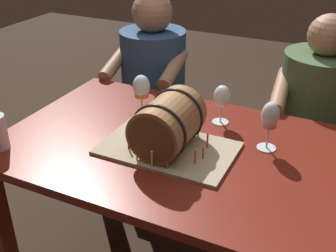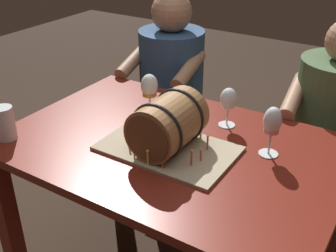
{
  "view_description": "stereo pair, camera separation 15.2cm",
  "coord_description": "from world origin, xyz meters",
  "px_view_note": "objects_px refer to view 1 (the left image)",
  "views": [
    {
      "loc": [
        0.6,
        -1.25,
        1.57
      ],
      "look_at": [
        0.02,
        -0.05,
        0.85
      ],
      "focal_mm": 45.08,
      "sensor_mm": 36.0,
      "label": 1
    },
    {
      "loc": [
        0.73,
        -1.18,
        1.57
      ],
      "look_at": [
        0.02,
        -0.05,
        0.85
      ],
      "focal_mm": 45.08,
      "sensor_mm": 36.0,
      "label": 2
    }
  ],
  "objects_px": {
    "barrel_cake": "(168,127)",
    "wine_glass_amber": "(141,89)",
    "wine_glass_rose": "(270,118)",
    "person_seated_right": "(311,133)",
    "wine_glass_empty": "(222,98)",
    "dining_table": "(169,168)",
    "person_seated_left": "(154,99)"
  },
  "relations": [
    {
      "from": "barrel_cake",
      "to": "person_seated_right",
      "type": "xyz_separation_m",
      "value": [
        0.43,
        0.77,
        -0.31
      ]
    },
    {
      "from": "person_seated_left",
      "to": "wine_glass_empty",
      "type": "bearing_deg",
      "value": -40.06
    },
    {
      "from": "wine_glass_rose",
      "to": "person_seated_left",
      "type": "bearing_deg",
      "value": 142.89
    },
    {
      "from": "barrel_cake",
      "to": "wine_glass_rose",
      "type": "bearing_deg",
      "value": 27.33
    },
    {
      "from": "wine_glass_rose",
      "to": "dining_table",
      "type": "bearing_deg",
      "value": -160.51
    },
    {
      "from": "barrel_cake",
      "to": "wine_glass_amber",
      "type": "xyz_separation_m",
      "value": [
        -0.22,
        0.21,
        0.03
      ]
    },
    {
      "from": "wine_glass_empty",
      "to": "person_seated_left",
      "type": "relative_size",
      "value": 0.14
    },
    {
      "from": "wine_glass_rose",
      "to": "person_seated_right",
      "type": "xyz_separation_m",
      "value": [
        0.1,
        0.6,
        -0.34
      ]
    },
    {
      "from": "person_seated_left",
      "to": "person_seated_right",
      "type": "xyz_separation_m",
      "value": [
        0.89,
        -0.0,
        -0.01
      ]
    },
    {
      "from": "wine_glass_amber",
      "to": "wine_glass_rose",
      "type": "xyz_separation_m",
      "value": [
        0.55,
        -0.04,
        0.0
      ]
    },
    {
      "from": "wine_glass_rose",
      "to": "person_seated_right",
      "type": "relative_size",
      "value": 0.17
    },
    {
      "from": "wine_glass_empty",
      "to": "wine_glass_amber",
      "type": "distance_m",
      "value": 0.34
    },
    {
      "from": "dining_table",
      "to": "person_seated_left",
      "type": "bearing_deg",
      "value": 121.78
    },
    {
      "from": "wine_glass_amber",
      "to": "person_seated_left",
      "type": "xyz_separation_m",
      "value": [
        -0.24,
        0.56,
        -0.33
      ]
    },
    {
      "from": "wine_glass_empty",
      "to": "wine_glass_rose",
      "type": "height_order",
      "value": "wine_glass_rose"
    },
    {
      "from": "wine_glass_empty",
      "to": "wine_glass_rose",
      "type": "distance_m",
      "value": 0.26
    },
    {
      "from": "wine_glass_empty",
      "to": "person_seated_left",
      "type": "xyz_separation_m",
      "value": [
        -0.56,
        0.47,
        -0.32
      ]
    },
    {
      "from": "dining_table",
      "to": "wine_glass_empty",
      "type": "height_order",
      "value": "wine_glass_empty"
    },
    {
      "from": "wine_glass_empty",
      "to": "wine_glass_rose",
      "type": "relative_size",
      "value": 0.87
    },
    {
      "from": "wine_glass_empty",
      "to": "person_seated_right",
      "type": "height_order",
      "value": "person_seated_right"
    },
    {
      "from": "barrel_cake",
      "to": "person_seated_left",
      "type": "xyz_separation_m",
      "value": [
        -0.46,
        0.77,
        -0.3
      ]
    },
    {
      "from": "wine_glass_empty",
      "to": "person_seated_left",
      "type": "distance_m",
      "value": 0.8
    },
    {
      "from": "wine_glass_rose",
      "to": "wine_glass_empty",
      "type": "bearing_deg",
      "value": 151.4
    },
    {
      "from": "dining_table",
      "to": "wine_glass_empty",
      "type": "distance_m",
      "value": 0.36
    },
    {
      "from": "person_seated_right",
      "to": "wine_glass_amber",
      "type": "bearing_deg",
      "value": -139.56
    },
    {
      "from": "wine_glass_amber",
      "to": "person_seated_right",
      "type": "relative_size",
      "value": 0.16
    },
    {
      "from": "wine_glass_rose",
      "to": "person_seated_left",
      "type": "xyz_separation_m",
      "value": [
        -0.79,
        0.6,
        -0.33
      ]
    },
    {
      "from": "dining_table",
      "to": "wine_glass_amber",
      "type": "distance_m",
      "value": 0.36
    },
    {
      "from": "barrel_cake",
      "to": "wine_glass_empty",
      "type": "bearing_deg",
      "value": 70.72
    },
    {
      "from": "wine_glass_amber",
      "to": "wine_glass_rose",
      "type": "distance_m",
      "value": 0.55
    },
    {
      "from": "barrel_cake",
      "to": "wine_glass_empty",
      "type": "height_order",
      "value": "barrel_cake"
    },
    {
      "from": "wine_glass_empty",
      "to": "wine_glass_amber",
      "type": "height_order",
      "value": "wine_glass_amber"
    }
  ]
}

